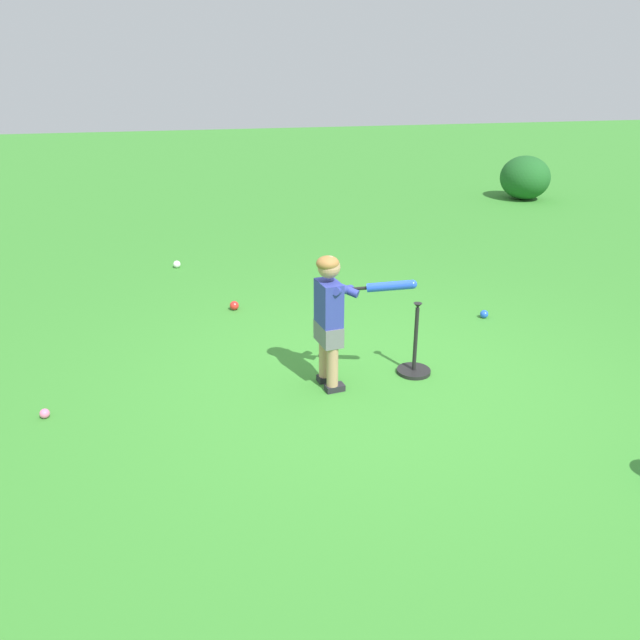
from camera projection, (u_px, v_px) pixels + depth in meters
ground_plane at (370, 379)px, 5.16m from camera, size 40.00×40.00×0.00m
child_batter at (333, 310)px, 4.81m from camera, size 0.74×0.36×1.08m
play_ball_far_right at (234, 306)px, 6.57m from camera, size 0.09×0.09×0.09m
play_ball_center_lawn at (177, 264)px, 7.89m from camera, size 0.09×0.09×0.09m
play_ball_midfield at (45, 413)px, 4.59m from camera, size 0.07×0.07×0.07m
play_ball_behind_batter at (484, 314)px, 6.36m from camera, size 0.08×0.08×0.08m
batting_tee at (414, 361)px, 5.23m from camera, size 0.28×0.28×0.62m
shrub_left_background at (525, 178)px, 11.62m from camera, size 0.87×0.97×0.79m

